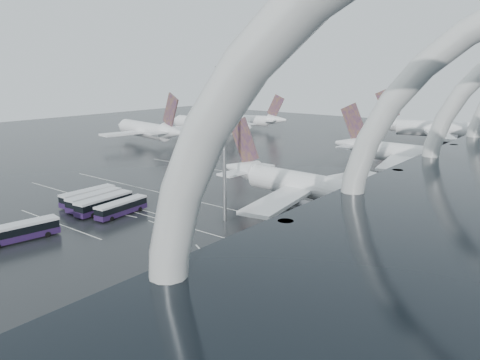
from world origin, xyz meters
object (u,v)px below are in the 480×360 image
Objects in this scene: bus_row_near_d at (121,207)px; bus_row_far_c at (20,231)px; floodlight_mast at (224,126)px; gse_cart_belly_b at (374,204)px; bus_row_near_c at (104,203)px; bus_row_near_a at (88,196)px; van_curve_b at (131,356)px; jet_remote_far at (248,120)px; gse_cart_belly_a at (361,218)px; jet_remote_mid at (209,125)px; gse_cart_belly_e at (384,203)px; jet_remote_west at (148,130)px; bus_row_near_b at (94,200)px; airliner_gate_c at (444,130)px; gse_cart_belly_d at (423,227)px; van_curve_a at (29,338)px; airliner_gate_b at (417,155)px; airliner_main at (316,188)px.

bus_row_far_c is (-1.71, -20.22, 0.13)m from bus_row_near_d.
floodlight_mast is 37.80m from gse_cart_belly_b.
bus_row_near_d is at bearing -85.75° from bus_row_near_c.
van_curve_b is at bearing -121.42° from bus_row_near_a.
jet_remote_far is 15.84× the size of gse_cart_belly_a.
gse_cart_belly_e is (98.89, -52.66, -4.83)m from jet_remote_mid.
bus_row_near_c is 4.78m from bus_row_near_d.
bus_row_near_a is (54.76, -64.56, -3.61)m from jet_remote_west.
jet_remote_far reaches higher than gse_cart_belly_a.
bus_row_near_b is 62.61m from gse_cart_belly_e.
airliner_gate_c reaches higher than gse_cart_belly_b.
bus_row_near_b reaches higher than gse_cart_belly_d.
bus_row_near_b is at bearing -153.87° from gse_cart_belly_d.
van_curve_a is at bearing -99.57° from gse_cart_belly_a.
van_curve_a is at bearing -140.03° from bus_row_near_c.
gse_cart_belly_e reaches higher than gse_cart_belly_b.
van_curve_b is (104.17, -155.27, -3.74)m from jet_remote_far.
bus_row_near_a is 2.90× the size of van_curve_b.
bus_row_near_d is (4.72, 0.77, -0.15)m from bus_row_near_c.
bus_row_near_a is at bearing 120.91° from jet_remote_mid.
bus_row_far_c is 5.29× the size of gse_cart_belly_e.
gse_cart_belly_b is at bearing 54.51° from floodlight_mast.
jet_remote_mid is 3.65× the size of bus_row_near_c.
gse_cart_belly_b is at bearing 147.29° from gse_cart_belly_d.
airliner_main is at bearing -93.41° from airliner_gate_b.
jet_remote_far is at bearing 140.27° from gse_cart_belly_e.
gse_cart_belly_d is at bearing -66.84° from bus_row_near_c.
jet_remote_west is 19.16× the size of gse_cart_belly_a.
bus_row_near_d is at bearing -93.16° from bus_row_near_b.
bus_row_near_a is (-36.29, -139.30, -3.64)m from airliner_gate_c.
jet_remote_west is 114.32m from gse_cart_belly_a.
bus_row_near_a is (46.66, -91.34, -3.78)m from jet_remote_mid.
bus_row_near_b is (-32.53, -140.25, -3.62)m from airliner_gate_c.
bus_row_far_c is 5.35× the size of gse_cart_belly_a.
airliner_main is 26.40× the size of gse_cart_belly_b.
airliner_gate_b is at bearing 136.89° from jet_remote_far.
bus_row_near_a is at bearing 70.78° from bus_row_near_b.
bus_row_far_c is at bearing 169.36° from bus_row_near_d.
airliner_gate_b is 93.15m from jet_remote_mid.
bus_row_near_c reaches higher than van_curve_b.
bus_row_near_d is 4.90× the size of gse_cart_belly_e.
jet_remote_mid is 102.64m from bus_row_near_a.
bus_row_near_b is at bearing -151.38° from gse_cart_belly_a.
bus_row_near_c is 59.84m from gse_cart_belly_e.
jet_remote_west is 23.34× the size of gse_cart_belly_d.
floodlight_mast is 11.78× the size of gse_cart_belly_e.
gse_cart_belly_b is (8.29, 72.81, -0.22)m from van_curve_a.
jet_remote_west is 0.97× the size of jet_remote_mid.
bus_row_far_c is (-30.43, -48.94, -2.79)m from airliner_main.
jet_remote_mid reaches higher than bus_row_near_c.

